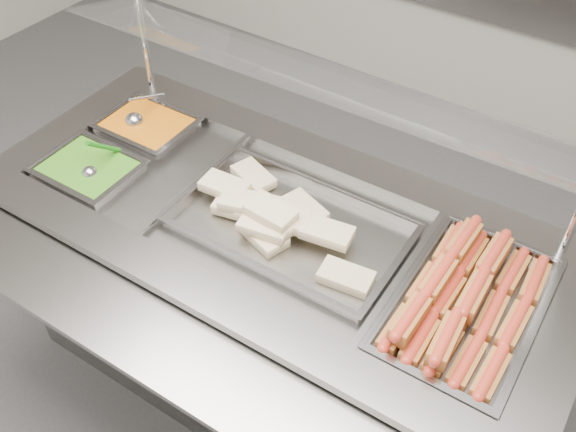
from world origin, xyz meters
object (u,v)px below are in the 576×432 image
Objects in this scene: pan_hotdogs at (466,313)px; ladle at (135,120)px; steam_counter at (276,306)px; sneeze_guard at (315,79)px; pan_wraps at (291,229)px; serving_spoon at (93,169)px.

pan_hotdogs is 1.31m from ladle.
steam_counter is 1.15× the size of sneeze_guard.
ladle is at bearing 170.91° from steam_counter.
sneeze_guard is 8.27× the size of ladle.
steam_counter is 3.40× the size of pan_hotdogs.
pan_wraps is at bearing -178.29° from pan_hotdogs.
pan_wraps reaches higher than steam_counter.
steam_counter is 11.01× the size of serving_spoon.
sneeze_guard is at bearing 107.05° from pan_wraps.
pan_hotdogs is at bearing 1.71° from pan_wraps.
ladle is at bearing 176.01° from pan_hotdogs.
pan_hotdogs is 0.56m from pan_wraps.
ladle reaches higher than pan_wraps.
pan_hotdogs is 2.79× the size of ladle.
pan_wraps is 0.69m from serving_spoon.
sneeze_guard is 9.59× the size of serving_spoon.
ladle is at bearing -170.97° from sneeze_guard.
ladle is (-1.30, 0.09, 0.05)m from pan_hotdogs.
pan_wraps is 3.45× the size of ladle.
ladle reaches higher than pan_hotdogs.
ladle is at bearing 171.76° from pan_wraps.
pan_hotdogs reaches higher than steam_counter.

